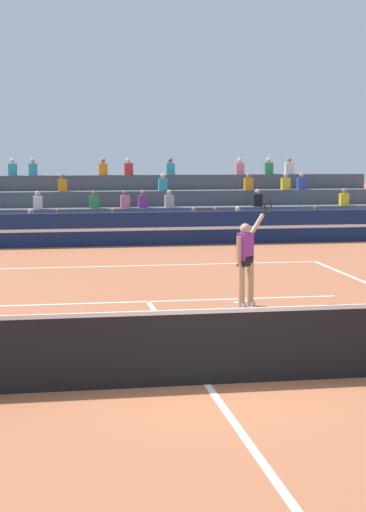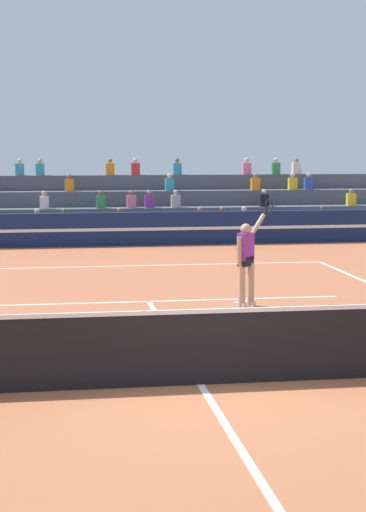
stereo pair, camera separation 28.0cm
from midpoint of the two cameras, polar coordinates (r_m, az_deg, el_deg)
name	(u,v)px [view 2 (the right image)]	position (r m, az deg, el deg)	size (l,w,h in m)	color
ground_plane	(201,385)	(11.93, 1.86, -8.57)	(120.00, 120.00, 0.00)	#AD603D
court_lines	(201,384)	(11.93, 1.86, -8.55)	(11.10, 23.90, 0.01)	white
tennis_net	(201,346)	(11.79, 1.87, -6.03)	(12.00, 0.10, 1.10)	#2D6B38
sponsor_banner_wall	(114,229)	(28.24, -4.34, 1.79)	(18.00, 0.26, 1.10)	navy
bleacher_stand	(108,213)	(31.36, -4.78, 2.86)	(20.52, 3.80, 2.83)	#4C515B
tennis_player	(247,259)	(17.50, 4.72, -0.21)	(1.05, 1.01, 2.23)	tan
tennis_ball	(244,298)	(18.38, 4.53, -2.82)	(0.07, 0.07, 0.07)	#C6DB33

